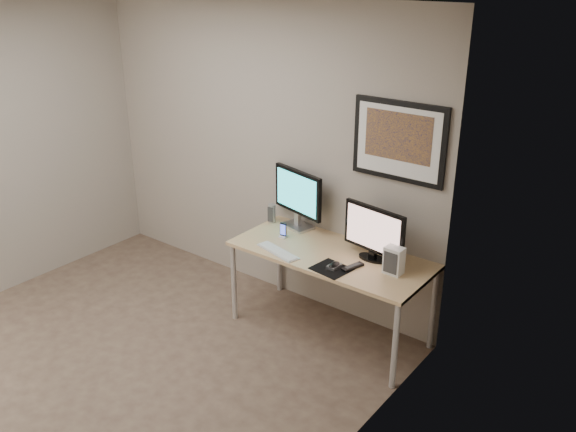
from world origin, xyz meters
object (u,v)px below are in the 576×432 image
Objects in this scene: phone_dock at (283,230)px; fan_unit at (394,260)px; speaker_left at (272,213)px; monitor_large at (298,196)px; speaker_right at (353,231)px; framed_art at (399,141)px; monitor_tv at (374,232)px; keyboard at (278,251)px; desk at (331,260)px.

phone_dock is 1.02m from fan_unit.
monitor_large is at bearing -4.62° from speaker_left.
monitor_large is at bearing -166.18° from speaker_right.
phone_dock is (-0.83, -0.33, -0.83)m from framed_art.
monitor_large is (-0.86, -0.08, -0.61)m from framed_art.
monitor_tv is 3.18× the size of speaker_right.
speaker_right is at bearing -174.19° from framed_art.
speaker_left is at bearing 138.79° from phone_dock.
keyboard is (-0.69, -0.57, -0.88)m from framed_art.
fan_unit is (1.30, -0.20, 0.02)m from speaker_left.
monitor_large reaches higher than keyboard.
phone_dock is 0.62× the size of fan_unit.
speaker_left is 0.95× the size of speaker_right.
fan_unit is at bearing 28.80° from keyboard.
speaker_left is 0.61m from keyboard.
monitor_large is 1.01× the size of monitor_tv.
monitor_tv reaches higher than fan_unit.
phone_dock is at bearing -158.33° from framed_art.
framed_art is at bearing 14.26° from speaker_right.
framed_art reaches higher than fan_unit.
keyboard is (-0.34, -0.24, 0.07)m from desk.
desk is 0.80m from speaker_left.
speaker_right is at bearing 152.31° from fan_unit.
speaker_left is at bearing 164.99° from desk.
desk is at bearing -84.84° from speaker_right.
monitor_tv is at bearing -25.07° from speaker_right.
speaker_left reaches higher than desk.
framed_art is at bearing 19.22° from monitor_large.
keyboard is (-0.36, -0.54, -0.08)m from speaker_right.
keyboard is 0.93m from fan_unit.
framed_art is 4.58× the size of speaker_left.
desk is at bearing 49.05° from keyboard.
keyboard is at bearing -163.17° from fan_unit.
fan_unit is at bearing -14.66° from monitor_tv.
monitor_large is 1.34× the size of keyboard.
speaker_right is (-0.33, -0.03, -0.81)m from framed_art.
desk is at bearing -30.12° from speaker_left.
speaker_left is 0.78m from speaker_right.
fan_unit is at bearing -6.05° from phone_dock.
monitor_large reaches higher than phone_dock.
desk is 0.42m from keyboard.
keyboard reaches higher than desk.
speaker_left is (-0.76, 0.20, 0.15)m from desk.
fan_unit reaches higher than keyboard.
fan_unit is at bearing -0.08° from desk.
monitor_large is 0.84m from monitor_tv.
monitor_tv is 2.62× the size of fan_unit.
speaker_right is 0.61m from fan_unit.
phone_dock is at bearing -140.71° from speaker_right.
framed_art is at bearing 15.87° from phone_dock.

